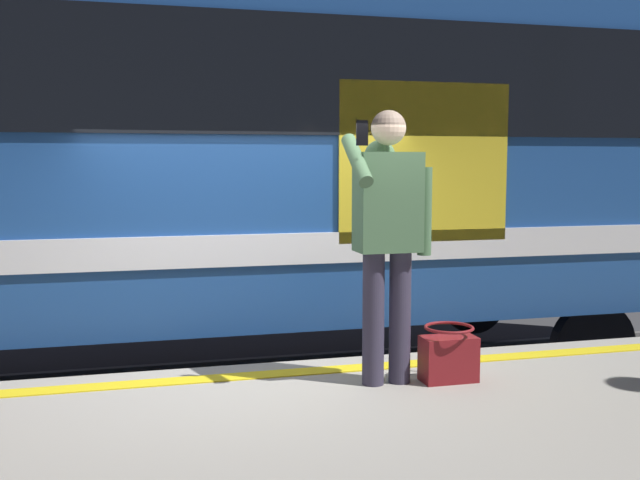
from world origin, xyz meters
TOP-DOWN VIEW (x-y plane):
  - ground_plane at (0.00, 0.00)m, footprint 23.87×23.87m
  - safety_line at (0.00, 0.30)m, footprint 13.09×0.16m
  - track_rail_near at (0.00, -1.24)m, footprint 17.37×0.08m
  - track_rail_far at (0.00, -2.67)m, footprint 17.37×0.08m
  - train_carriage at (0.72, -1.95)m, footprint 12.11×3.05m
  - passenger at (-0.69, 0.66)m, footprint 0.57×0.55m
  - handbag at (-1.10, 0.73)m, footprint 0.36×0.32m

SIDE VIEW (x-z plane):
  - ground_plane at x=0.00m, z-range 0.00..0.00m
  - track_rail_near at x=0.00m, z-range 0.00..0.16m
  - track_rail_far at x=0.00m, z-range 0.00..0.16m
  - safety_line at x=0.00m, z-range 0.85..0.86m
  - handbag at x=-1.10m, z-range 0.84..1.20m
  - passenger at x=-0.69m, z-range 1.01..2.75m
  - train_carriage at x=0.72m, z-range 0.54..4.49m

